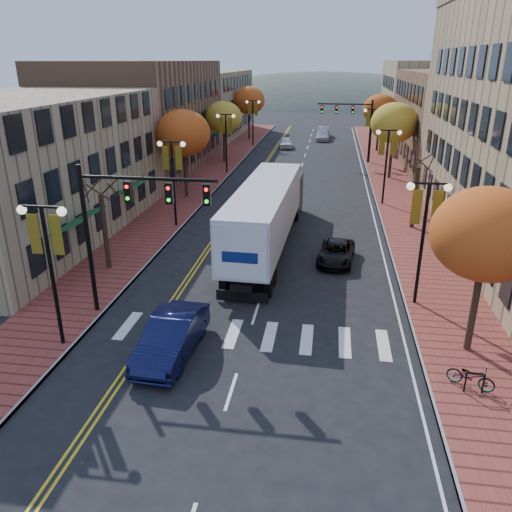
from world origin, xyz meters
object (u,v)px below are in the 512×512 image
at_px(navy_sedan, 172,336).
at_px(bicycle, 471,376).
at_px(semi_truck, 268,209).
at_px(black_suv, 336,253).

xyz_separation_m(navy_sedan, bicycle, (11.27, -0.70, -0.24)).
height_order(semi_truck, bicycle, semi_truck).
distance_m(black_suv, bicycle, 12.60).
bearing_deg(navy_sedan, bicycle, -0.66).
height_order(navy_sedan, black_suv, navy_sedan).
distance_m(navy_sedan, bicycle, 11.30).
relative_size(navy_sedan, bicycle, 3.04).
xyz_separation_m(semi_truck, navy_sedan, (-2.28, -12.87, -1.68)).
relative_size(navy_sedan, black_suv, 1.19).
xyz_separation_m(black_suv, bicycle, (4.73, -11.67, -0.00)).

